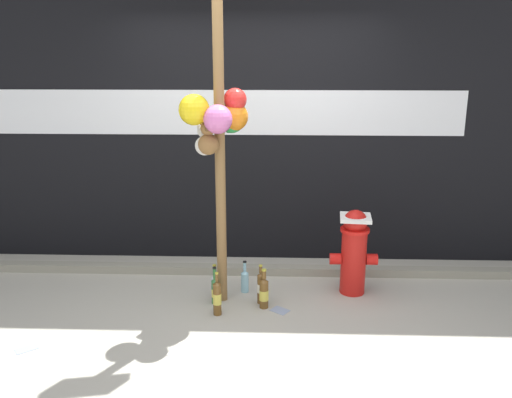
{
  "coord_description": "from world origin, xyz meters",
  "views": [
    {
      "loc": [
        0.24,
        -3.86,
        2.13
      ],
      "look_at": [
        0.09,
        0.45,
        0.93
      ],
      "focal_mm": 37.48,
      "sensor_mm": 36.0,
      "label": 1
    }
  ],
  "objects": [
    {
      "name": "bottle_5",
      "position": [
        0.16,
        0.31,
        0.14
      ],
      "size": [
        0.08,
        0.08,
        0.35
      ],
      "color": "brown",
      "rests_on": "ground_plane"
    },
    {
      "name": "building_wall",
      "position": [
        -0.0,
        1.55,
        1.72
      ],
      "size": [
        10.0,
        0.21,
        3.45
      ],
      "color": "black",
      "rests_on": "ground_plane"
    },
    {
      "name": "bottle_4",
      "position": [
        -0.28,
        0.5,
        0.12
      ],
      "size": [
        0.06,
        0.06,
        0.31
      ],
      "color": "silver",
      "rests_on": "ground_plane"
    },
    {
      "name": "bottle_2",
      "position": [
        0.13,
        0.39,
        0.15
      ],
      "size": [
        0.06,
        0.06,
        0.36
      ],
      "color": "brown",
      "rests_on": "ground_plane"
    },
    {
      "name": "memorial_post",
      "position": [
        -0.21,
        0.45,
        1.72
      ],
      "size": [
        0.54,
        0.53,
        3.05
      ],
      "color": "olive",
      "rests_on": "ground_plane"
    },
    {
      "name": "litter_1",
      "position": [
        -1.58,
        -0.42,
        0.0
      ],
      "size": [
        0.18,
        0.17,
        0.01
      ],
      "primitive_type": "cube",
      "rotation": [
        0.0,
        0.0,
        0.68
      ],
      "color": "#8C99B2",
      "rests_on": "ground_plane"
    },
    {
      "name": "bottle_0",
      "position": [
        -0.27,
        0.37,
        0.13
      ],
      "size": [
        0.06,
        0.06,
        0.34
      ],
      "color": "#337038",
      "rests_on": "ground_plane"
    },
    {
      "name": "curb_strip",
      "position": [
        0.0,
        1.02,
        0.04
      ],
      "size": [
        8.0,
        0.12,
        0.08
      ],
      "primitive_type": "cube",
      "color": "gray",
      "rests_on": "ground_plane"
    },
    {
      "name": "litter_2",
      "position": [
        -0.48,
        -0.44,
        0.0
      ],
      "size": [
        0.11,
        0.12,
        0.01
      ],
      "primitive_type": "cube",
      "rotation": [
        0.0,
        0.0,
        1.1
      ],
      "color": "silver",
      "rests_on": "ground_plane"
    },
    {
      "name": "ground_plane",
      "position": [
        0.0,
        0.0,
        0.0
      ],
      "size": [
        14.0,
        14.0,
        0.0
      ],
      "primitive_type": "plane",
      "color": "#ADA899"
    },
    {
      "name": "bottle_3",
      "position": [
        -0.23,
        0.17,
        0.15
      ],
      "size": [
        0.07,
        0.07,
        0.38
      ],
      "color": "brown",
      "rests_on": "ground_plane"
    },
    {
      "name": "fire_hydrant",
      "position": [
        0.96,
        0.64,
        0.41
      ],
      "size": [
        0.43,
        0.29,
        0.78
      ],
      "color": "red",
      "rests_on": "ground_plane"
    },
    {
      "name": "bottle_1",
      "position": [
        -0.02,
        0.61,
        0.12
      ],
      "size": [
        0.07,
        0.07,
        0.3
      ],
      "color": "#93CCE0",
      "rests_on": "ground_plane"
    },
    {
      "name": "litter_0",
      "position": [
        0.3,
        0.25,
        0.0
      ],
      "size": [
        0.18,
        0.18,
        0.01
      ],
      "primitive_type": "cube",
      "rotation": [
        0.0,
        0.0,
        2.5
      ],
      "color": "#8C99B2",
      "rests_on": "ground_plane"
    }
  ]
}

